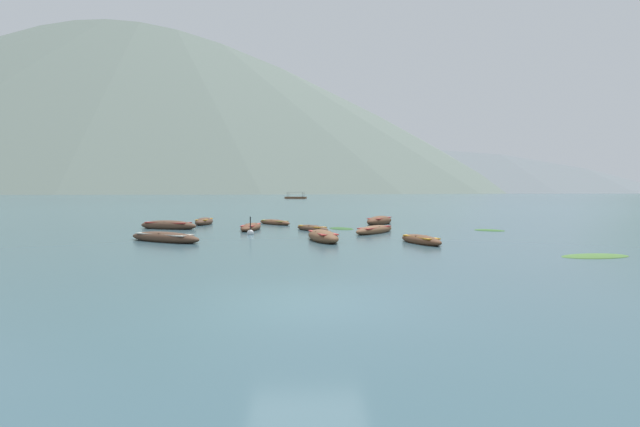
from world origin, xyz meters
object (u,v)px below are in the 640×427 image
rowboat_2 (165,238)px  rowboat_4 (275,222)px  rowboat_5 (168,225)px  rowboat_7 (375,230)px  ferry_0 (296,197)px  rowboat_1 (421,240)px  rowboat_3 (323,236)px  rowboat_11 (204,222)px  rowboat_0 (379,221)px  mooring_buoy (250,233)px  rowboat_6 (312,228)px  rowboat_9 (251,227)px

rowboat_2 → rowboat_4: rowboat_2 is taller
rowboat_5 → rowboat_7: bearing=-16.0°
rowboat_7 → ferry_0: 140.93m
rowboat_1 → rowboat_3: size_ratio=0.82×
rowboat_3 → rowboat_5: rowboat_5 is taller
rowboat_11 → rowboat_1: bearing=-46.7°
rowboat_0 → mooring_buoy: bearing=-136.2°
rowboat_0 → rowboat_3: size_ratio=1.08×
rowboat_5 → ferry_0: size_ratio=0.54×
rowboat_6 → mooring_buoy: bearing=-144.6°
rowboat_6 → rowboat_9: bearing=169.3°
rowboat_0 → mooring_buoy: (-8.51, -8.17, -0.13)m
rowboat_2 → mooring_buoy: size_ratio=3.93×
rowboat_4 → rowboat_7: 9.58m
mooring_buoy → rowboat_3: bearing=-42.2°
rowboat_3 → rowboat_9: 7.78m
rowboat_2 → rowboat_4: size_ratio=1.28×
rowboat_4 → rowboat_3: bearing=-75.8°
ferry_0 → rowboat_0: bearing=-86.8°
rowboat_2 → rowboat_11: bearing=92.7°
rowboat_4 → ferry_0: bearing=89.9°
rowboat_7 → rowboat_9: (-7.25, 2.49, -0.01)m
rowboat_6 → mooring_buoy: mooring_buoy is taller
rowboat_6 → rowboat_9: size_ratio=0.83×
rowboat_0 → rowboat_4: 7.63m
rowboat_1 → ferry_0: (-7.04, 146.30, 0.30)m
rowboat_2 → rowboat_11: 11.81m
rowboat_1 → rowboat_2: size_ratio=0.73×
rowboat_1 → rowboat_4: size_ratio=0.94×
rowboat_2 → rowboat_3: size_ratio=1.12×
rowboat_7 → rowboat_11: size_ratio=1.16×
rowboat_1 → rowboat_3: 4.58m
rowboat_4 → rowboat_9: size_ratio=0.89×
rowboat_4 → rowboat_6: (2.57, -5.62, -0.00)m
rowboat_11 → mooring_buoy: bearing=-63.3°
rowboat_2 → rowboat_9: 7.42m
rowboat_11 → mooring_buoy: (4.20, -8.34, -0.09)m
rowboat_6 → rowboat_4: bearing=114.6°
mooring_buoy → rowboat_1: bearing=-30.5°
rowboat_0 → rowboat_7: (-1.56, -7.50, -0.06)m
rowboat_0 → rowboat_7: rowboat_0 is taller
rowboat_2 → rowboat_9: rowboat_2 is taller
rowboat_0 → ferry_0: (-7.37, 133.31, 0.22)m
rowboat_5 → rowboat_9: (5.33, -1.12, -0.05)m
rowboat_0 → rowboat_6: 7.64m
rowboat_9 → rowboat_11: rowboat_11 is taller
rowboat_5 → rowboat_6: rowboat_5 is taller
rowboat_4 → rowboat_7: size_ratio=0.88×
ferry_0 → rowboat_2: bearing=-91.9°
rowboat_11 → mooring_buoy: 9.34m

